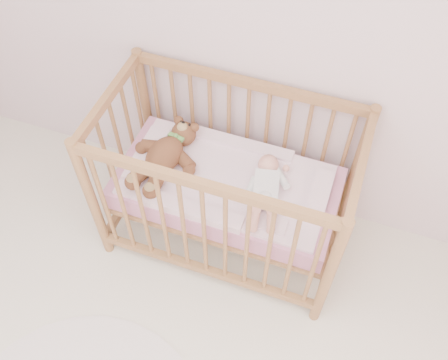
% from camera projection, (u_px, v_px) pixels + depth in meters
% --- Properties ---
extents(wall_back, '(4.00, 0.02, 2.70)m').
position_uv_depth(wall_back, '(250.00, 12.00, 2.33)').
color(wall_back, silver).
rests_on(wall_back, floor).
extents(crib, '(1.36, 0.76, 1.00)m').
position_uv_depth(crib, '(227.00, 186.00, 2.77)').
color(crib, '#9E6943').
rests_on(crib, floor).
extents(mattress, '(1.22, 0.62, 0.13)m').
position_uv_depth(mattress, '(227.00, 188.00, 2.78)').
color(mattress, pink).
rests_on(mattress, crib).
extents(blanket, '(1.10, 0.58, 0.06)m').
position_uv_depth(blanket, '(227.00, 180.00, 2.72)').
color(blanket, '#F1A6C2').
rests_on(blanket, mattress).
extents(baby, '(0.34, 0.54, 0.12)m').
position_uv_depth(baby, '(266.00, 185.00, 2.61)').
color(baby, white).
rests_on(baby, blanket).
extents(teddy_bear, '(0.49, 0.62, 0.16)m').
position_uv_depth(teddy_bear, '(164.00, 156.00, 2.72)').
color(teddy_bear, brown).
rests_on(teddy_bear, blanket).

